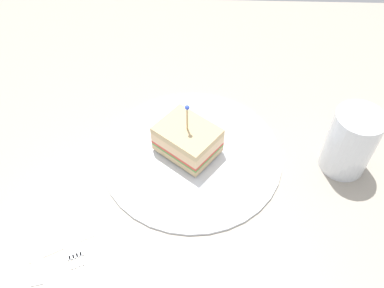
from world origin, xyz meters
The scene contains 7 objects.
ground_plane centered at (0.00, 0.00, -1.00)cm, with size 97.39×97.39×2.00cm, color #9E9384.
plate centered at (0.00, 0.00, 0.46)cm, with size 29.22×29.22×0.93cm, color white.
sandwich_half_center centered at (0.73, -0.55, 3.38)cm, with size 11.66×11.28×9.89cm.
drink_glass centered at (-24.08, 0.95, 4.80)cm, with size 7.24×7.24×10.92cm.
napkin centered at (19.77, 12.77, 0.07)cm, with size 10.21×9.19×0.15cm, color beige.
fork centered at (16.39, 15.64, 0.17)cm, with size 5.66×11.03×0.35cm.
knife centered at (20.79, 16.77, 0.18)cm, with size 4.21×13.04×0.35cm.
Camera 1 is at (-1.43, 41.68, 51.75)cm, focal length 37.81 mm.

